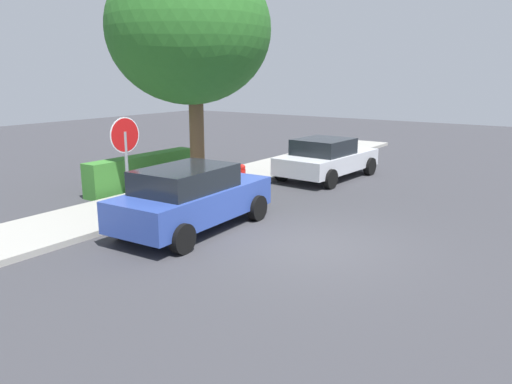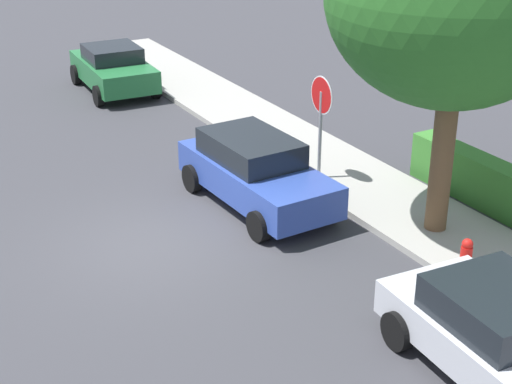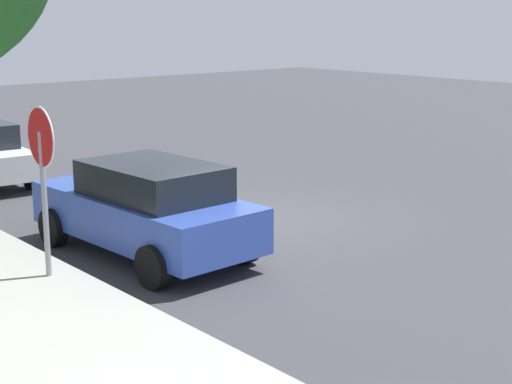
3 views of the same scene
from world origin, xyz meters
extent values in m
plane|color=#38383D|center=(0.00, 0.00, 0.00)|extent=(60.00, 60.00, 0.00)
cube|color=#9E9B93|center=(0.00, 5.28, 0.07)|extent=(32.00, 2.37, 0.14)
cylinder|color=gray|center=(-0.91, 4.55, 1.11)|extent=(0.08, 0.08, 2.23)
cylinder|color=white|center=(-0.91, 4.55, 2.14)|extent=(0.87, 0.04, 0.87)
cylinder|color=red|center=(-0.91, 4.55, 2.14)|extent=(0.81, 0.05, 0.81)
cube|color=#2D479E|center=(-0.55, 2.70, 0.65)|extent=(4.27, 1.89, 0.70)
cube|color=black|center=(-0.82, 2.68, 1.27)|extent=(2.32, 1.60, 0.53)
cylinder|color=black|center=(0.84, 3.61, 0.32)|extent=(0.65, 0.25, 0.64)
cylinder|color=black|center=(0.91, 1.90, 0.32)|extent=(0.65, 0.25, 0.64)
cylinder|color=black|center=(-2.02, 3.49, 0.32)|extent=(0.65, 0.25, 0.64)
cylinder|color=black|center=(-1.94, 1.78, 0.32)|extent=(0.65, 0.25, 0.64)
cube|color=silver|center=(6.65, 2.85, 0.60)|extent=(4.31, 2.13, 0.59)
cube|color=black|center=(6.34, 2.87, 1.16)|extent=(1.95, 1.76, 0.53)
cylinder|color=black|center=(5.27, 3.87, 0.32)|extent=(0.65, 0.26, 0.64)
cylinder|color=black|center=(5.16, 1.99, 0.32)|extent=(0.65, 0.26, 0.64)
cube|color=#236B38|center=(-10.30, 2.97, 0.65)|extent=(3.95, 1.99, 0.68)
cube|color=black|center=(-10.33, 2.97, 1.22)|extent=(1.76, 1.67, 0.46)
cylinder|color=black|center=(-8.95, 3.81, 0.32)|extent=(0.65, 0.25, 0.64)
cylinder|color=black|center=(-9.04, 2.01, 0.32)|extent=(0.65, 0.25, 0.64)
cylinder|color=black|center=(-11.57, 3.94, 0.32)|extent=(0.65, 0.25, 0.64)
cylinder|color=black|center=(-11.66, 2.14, 0.32)|extent=(0.65, 0.25, 0.64)
cylinder|color=brown|center=(2.42, 5.18, 1.65)|extent=(0.44, 0.44, 3.30)
cylinder|color=red|center=(3.93, 4.58, 0.28)|extent=(0.22, 0.22, 0.55)
sphere|color=red|center=(3.93, 4.58, 0.61)|extent=(0.21, 0.21, 0.21)
cylinder|color=red|center=(4.08, 4.58, 0.33)|extent=(0.08, 0.09, 0.09)
cube|color=#387A2D|center=(1.86, 7.05, 0.53)|extent=(4.21, 0.60, 1.06)
camera|label=1|loc=(-9.02, -4.97, 3.58)|focal=35.00mm
camera|label=2|loc=(13.06, -5.02, 7.37)|focal=55.00mm
camera|label=3|loc=(-10.97, 9.24, 3.83)|focal=55.00mm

